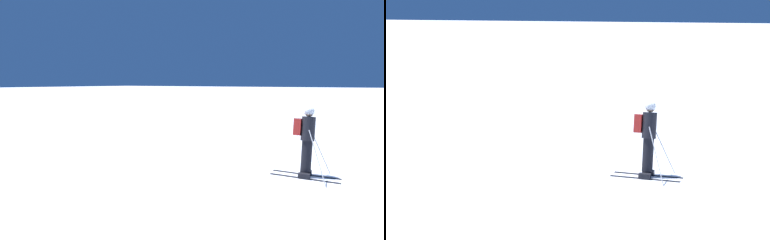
# 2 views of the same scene
# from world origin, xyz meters

# --- Properties ---
(ground_plane) EXTENTS (300.00, 300.00, 0.00)m
(ground_plane) POSITION_xyz_m (0.00, 0.00, 0.00)
(ground_plane) COLOR white
(skier) EXTENTS (1.29, 1.71, 1.82)m
(skier) POSITION_xyz_m (-1.11, 0.04, 1.01)
(skier) COLOR black
(skier) RESTS_ON ground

